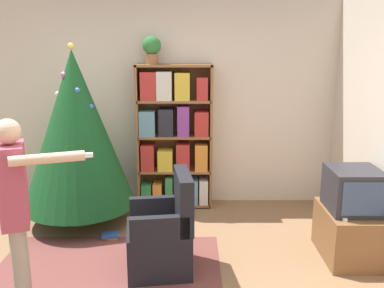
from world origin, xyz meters
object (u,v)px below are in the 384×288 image
Objects in this scene: television at (353,190)px; standing_person at (16,207)px; potted_plant at (151,48)px; bookshelf at (173,138)px; christmas_tree at (76,130)px; armchair at (162,237)px.

television is 2.93m from standing_person.
television is 2.74m from potted_plant.
television is 0.32× the size of standing_person.
bookshelf is at bearing 136.98° from standing_person.
christmas_tree is (-2.80, 0.84, 0.40)m from television.
television is at bearing 89.92° from armchair.
christmas_tree is at bearing -146.72° from potted_plant.
bookshelf reaches higher than armchair.
television is 0.24× the size of christmas_tree.
bookshelf is at bearing 170.75° from armchair.
potted_plant reaches higher than bookshelf.
bookshelf is 1.70m from armchair.
potted_plant is at bearing 178.23° from bookshelf.
potted_plant is at bearing 179.68° from armchair.
christmas_tree is at bearing 163.36° from television.
christmas_tree is 1.31m from potted_plant.
standing_person is at bearing -88.53° from christmas_tree.
standing_person is at bearing -60.88° from armchair.
standing_person is (-1.02, -2.34, 0.02)m from bookshelf.
bookshelf is at bearing -1.77° from potted_plant.
armchair is at bearing -82.50° from potted_plant.
television is at bearing 89.96° from standing_person.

